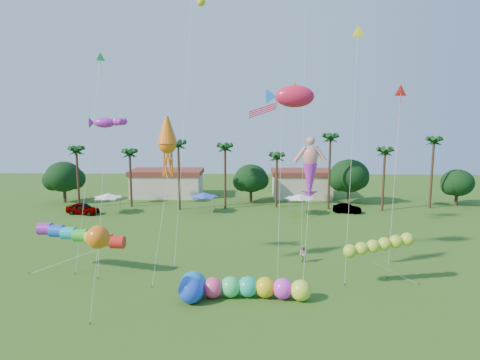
{
  "coord_description": "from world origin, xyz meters",
  "views": [
    {
      "loc": [
        0.83,
        -25.21,
        14.3
      ],
      "look_at": [
        0.0,
        10.0,
        9.0
      ],
      "focal_mm": 32.0,
      "sensor_mm": 36.0,
      "label": 1
    }
  ],
  "objects_px": {
    "spectator_b": "(303,254)",
    "caterpillar_inflatable": "(240,287)",
    "car_b": "(347,208)",
    "blue_ball": "(191,291)",
    "car_a": "(83,209)"
  },
  "relations": [
    {
      "from": "car_b",
      "to": "caterpillar_inflatable",
      "type": "xyz_separation_m",
      "value": [
        -15.2,
        -30.3,
        0.21
      ]
    },
    {
      "from": "car_b",
      "to": "caterpillar_inflatable",
      "type": "bearing_deg",
      "value": 165.36
    },
    {
      "from": "spectator_b",
      "to": "car_b",
      "type": "bearing_deg",
      "value": 128.2
    },
    {
      "from": "spectator_b",
      "to": "caterpillar_inflatable",
      "type": "height_order",
      "value": "caterpillar_inflatable"
    },
    {
      "from": "car_b",
      "to": "blue_ball",
      "type": "relative_size",
      "value": 2.09
    },
    {
      "from": "car_a",
      "to": "caterpillar_inflatable",
      "type": "xyz_separation_m",
      "value": [
        23.78,
        -28.63,
        0.06
      ]
    },
    {
      "from": "spectator_b",
      "to": "caterpillar_inflatable",
      "type": "bearing_deg",
      "value": -64.77
    },
    {
      "from": "car_a",
      "to": "car_b",
      "type": "bearing_deg",
      "value": -74.27
    },
    {
      "from": "spectator_b",
      "to": "blue_ball",
      "type": "height_order",
      "value": "blue_ball"
    },
    {
      "from": "spectator_b",
      "to": "blue_ball",
      "type": "distance_m",
      "value": 13.52
    },
    {
      "from": "car_a",
      "to": "car_b",
      "type": "relative_size",
      "value": 1.18
    },
    {
      "from": "caterpillar_inflatable",
      "to": "blue_ball",
      "type": "xyz_separation_m",
      "value": [
        -3.76,
        -1.02,
        0.1
      ]
    },
    {
      "from": "car_b",
      "to": "spectator_b",
      "type": "bearing_deg",
      "value": 169.26
    },
    {
      "from": "spectator_b",
      "to": "caterpillar_inflatable",
      "type": "relative_size",
      "value": 0.17
    },
    {
      "from": "caterpillar_inflatable",
      "to": "blue_ball",
      "type": "distance_m",
      "value": 3.9
    }
  ]
}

